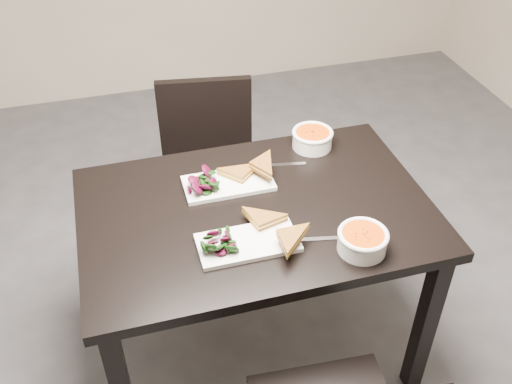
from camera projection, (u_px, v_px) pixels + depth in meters
table at (256, 229)px, 2.06m from camera, size 1.20×0.80×0.75m
chair_far at (209, 163)px, 2.66m from camera, size 0.48×0.48×0.85m
plate_near at (248, 243)px, 1.86m from camera, size 0.32×0.16×0.02m
sandwich_near at (266, 228)px, 1.86m from camera, size 0.19×0.16×0.05m
salad_near at (217, 242)px, 1.82m from camera, size 0.10×0.09×0.04m
soup_bowl_near at (363, 240)px, 1.82m from camera, size 0.16×0.16×0.07m
cutlery_near at (313, 239)px, 1.88m from camera, size 0.18×0.05×0.00m
plate_far at (228, 183)px, 2.10m from camera, size 0.32×0.16×0.02m
sandwich_far at (247, 175)px, 2.08m from camera, size 0.20×0.20×0.05m
salad_far at (200, 181)px, 2.06m from camera, size 0.10×0.09×0.04m
soup_bowl_far at (312, 138)px, 2.27m from camera, size 0.16×0.16×0.07m
cutlery_far at (282, 165)px, 2.20m from camera, size 0.18×0.05×0.00m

